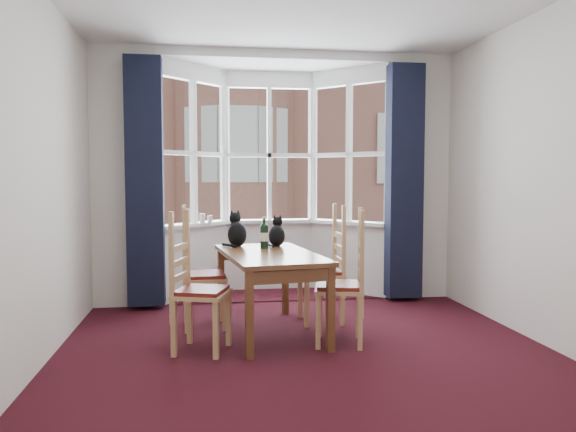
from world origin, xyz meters
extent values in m
plane|color=black|center=(0.00, 0.00, 0.00)|extent=(4.50, 4.50, 0.00)
plane|color=silver|center=(-2.00, 0.00, 1.40)|extent=(0.00, 4.50, 4.50)
plane|color=silver|center=(2.00, 0.00, 1.40)|extent=(0.00, 4.50, 4.50)
plane|color=silver|center=(0.00, -2.25, 1.40)|extent=(4.00, 0.00, 4.00)
cube|color=silver|center=(-1.65, 2.25, 1.40)|extent=(0.70, 0.12, 2.80)
cube|color=silver|center=(1.65, 2.25, 1.40)|extent=(0.70, 0.12, 2.80)
cube|color=black|center=(-1.42, 2.07, 1.35)|extent=(0.38, 0.22, 2.60)
cube|color=black|center=(1.42, 2.07, 1.35)|extent=(0.38, 0.22, 2.60)
cube|color=brown|center=(-0.23, 0.96, 0.71)|extent=(0.95, 1.52, 0.04)
cube|color=brown|center=(-0.47, 0.26, 0.34)|extent=(0.07, 0.07, 0.69)
cube|color=brown|center=(-0.65, 1.58, 0.34)|extent=(0.07, 0.07, 0.69)
cube|color=brown|center=(0.19, 0.35, 0.34)|extent=(0.07, 0.07, 0.69)
cube|color=brown|center=(0.01, 1.67, 0.34)|extent=(0.07, 0.07, 0.69)
cube|color=tan|center=(-0.83, 0.52, 0.48)|extent=(0.51, 0.52, 0.06)
cube|color=#5A140F|center=(-0.83, 0.52, 0.49)|extent=(0.46, 0.47, 0.03)
cube|color=tan|center=(-0.81, 1.25, 0.48)|extent=(0.42, 0.44, 0.06)
cube|color=#5A140F|center=(-0.81, 1.25, 0.49)|extent=(0.38, 0.40, 0.03)
cube|color=tan|center=(0.31, 0.56, 0.48)|extent=(0.49, 0.50, 0.06)
cube|color=#5A140F|center=(0.31, 0.56, 0.49)|extent=(0.44, 0.45, 0.03)
cube|color=tan|center=(0.30, 1.28, 0.48)|extent=(0.40, 0.42, 0.06)
cube|color=#5A140F|center=(0.30, 1.28, 0.49)|extent=(0.36, 0.38, 0.03)
ellipsoid|color=black|center=(-0.49, 1.48, 0.84)|extent=(0.23, 0.27, 0.24)
sphere|color=black|center=(-0.51, 1.56, 1.00)|extent=(0.13, 0.13, 0.11)
cone|color=black|center=(-0.54, 1.56, 1.06)|extent=(0.05, 0.05, 0.05)
cone|color=black|center=(-0.47, 1.57, 1.06)|extent=(0.05, 0.05, 0.05)
ellipsoid|color=black|center=(-0.11, 1.43, 0.83)|extent=(0.20, 0.24, 0.21)
sphere|color=black|center=(-0.09, 1.50, 0.96)|extent=(0.12, 0.12, 0.10)
cone|color=black|center=(-0.12, 1.51, 1.01)|extent=(0.04, 0.04, 0.04)
cone|color=black|center=(-0.06, 1.50, 1.01)|extent=(0.04, 0.04, 0.04)
cylinder|color=black|center=(-0.25, 1.26, 0.84)|extent=(0.07, 0.07, 0.21)
sphere|color=black|center=(-0.25, 1.26, 0.94)|extent=(0.07, 0.07, 0.07)
cylinder|color=black|center=(-0.25, 1.26, 0.98)|extent=(0.03, 0.03, 0.09)
cylinder|color=gold|center=(-0.25, 1.26, 1.02)|extent=(0.03, 0.03, 0.02)
cylinder|color=silver|center=(-0.25, 1.26, 0.84)|extent=(0.08, 0.08, 0.08)
cylinder|color=white|center=(-0.83, 2.60, 0.92)|extent=(0.06, 0.06, 0.11)
cylinder|color=white|center=(-0.74, 2.63, 0.91)|extent=(0.06, 0.06, 0.09)
plane|color=#333335|center=(0.00, 32.25, -6.00)|extent=(80.00, 80.00, 0.00)
cube|color=#AB6C58|center=(0.00, 14.25, 1.00)|extent=(18.00, 6.00, 14.00)
cylinder|color=#AB6C58|center=(0.00, 11.25, 1.00)|extent=(3.20, 3.20, 14.00)
camera|label=1|loc=(-0.79, -3.98, 1.41)|focal=35.00mm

